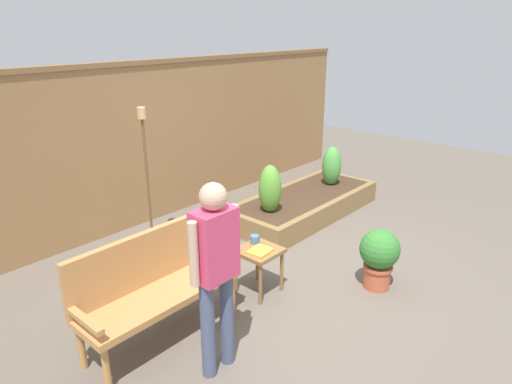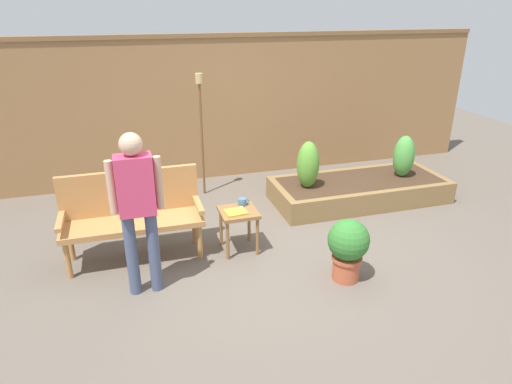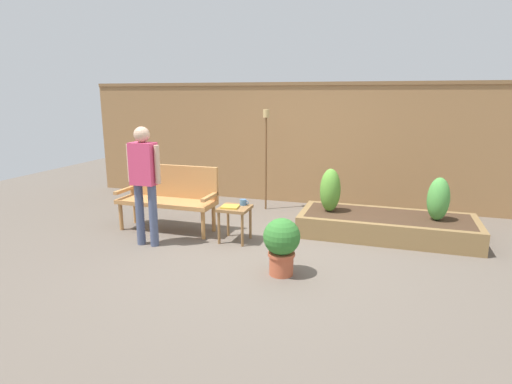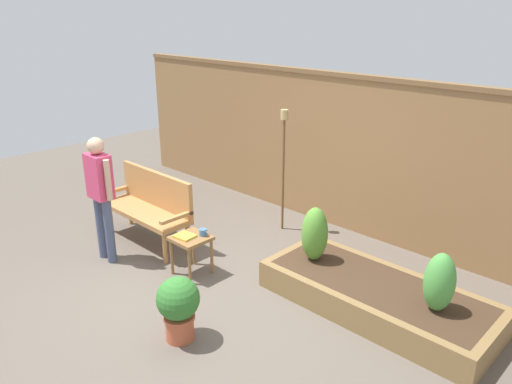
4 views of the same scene
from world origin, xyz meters
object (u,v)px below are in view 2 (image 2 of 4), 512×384
(tiki_torch, at_px, (201,114))
(person_by_bench, at_px, (137,202))
(garden_bench, at_px, (132,209))
(potted_boxwood, at_px, (348,246))
(side_table, at_px, (239,218))
(book_on_table, at_px, (236,212))
(shrub_near_bench, at_px, (308,165))
(cup_on_table, at_px, (243,202))
(shrub_far_corner, at_px, (404,156))

(tiki_torch, distance_m, person_by_bench, 2.41)
(garden_bench, distance_m, potted_boxwood, 2.26)
(side_table, height_order, book_on_table, book_on_table)
(potted_boxwood, distance_m, shrub_near_bench, 1.73)
(cup_on_table, height_order, shrub_near_bench, shrub_near_bench)
(book_on_table, relative_size, shrub_near_bench, 0.35)
(side_table, bearing_deg, garden_bench, 168.84)
(shrub_near_bench, bearing_deg, garden_bench, -165.00)
(garden_bench, xyz_separation_m, side_table, (1.10, -0.22, -0.15))
(cup_on_table, bearing_deg, tiki_torch, 95.48)
(cup_on_table, relative_size, potted_boxwood, 0.20)
(garden_bench, relative_size, potted_boxwood, 2.24)
(garden_bench, bearing_deg, side_table, -11.16)
(side_table, bearing_deg, tiki_torch, 92.43)
(book_on_table, relative_size, tiki_torch, 0.13)
(side_table, distance_m, tiki_torch, 1.87)
(book_on_table, distance_m, shrub_near_bench, 1.49)
(side_table, height_order, person_by_bench, person_by_bench)
(garden_bench, bearing_deg, tiki_torch, 55.15)
(side_table, distance_m, person_by_bench, 1.28)
(garden_bench, relative_size, side_table, 3.00)
(shrub_far_corner, distance_m, person_by_bench, 3.88)
(garden_bench, height_order, side_table, garden_bench)
(potted_boxwood, bearing_deg, book_on_table, 138.52)
(shrub_far_corner, bearing_deg, person_by_bench, -160.06)
(shrub_near_bench, relative_size, tiki_torch, 0.37)
(book_on_table, relative_size, shrub_far_corner, 0.38)
(garden_bench, xyz_separation_m, shrub_far_corner, (3.69, 0.60, 0.05))
(person_by_bench, bearing_deg, side_table, 25.35)
(garden_bench, xyz_separation_m, potted_boxwood, (1.98, -1.08, -0.17))
(potted_boxwood, distance_m, tiki_torch, 2.85)
(garden_bench, bearing_deg, book_on_table, -14.33)
(side_table, height_order, tiki_torch, tiki_torch)
(cup_on_table, distance_m, person_by_bench, 1.35)
(side_table, xyz_separation_m, cup_on_table, (0.08, 0.12, 0.12))
(book_on_table, bearing_deg, tiki_torch, 84.43)
(cup_on_table, xyz_separation_m, person_by_bench, (-1.13, -0.62, 0.41))
(tiki_torch, bearing_deg, book_on_table, -89.05)
(side_table, distance_m, potted_boxwood, 1.23)
(cup_on_table, distance_m, shrub_far_corner, 2.60)
(shrub_near_bench, xyz_separation_m, tiki_torch, (-1.22, 0.88, 0.56))
(book_on_table, bearing_deg, side_table, 44.56)
(potted_boxwood, xyz_separation_m, shrub_near_bench, (0.28, 1.69, 0.24))
(book_on_table, height_order, shrub_near_bench, shrub_near_bench)
(book_on_table, height_order, shrub_far_corner, shrub_far_corner)
(garden_bench, xyz_separation_m, book_on_table, (1.06, -0.27, -0.05))
(tiki_torch, bearing_deg, person_by_bench, -113.91)
(potted_boxwood, relative_size, shrub_far_corner, 1.10)
(side_table, bearing_deg, person_by_bench, -154.65)
(person_by_bench, bearing_deg, cup_on_table, 28.78)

